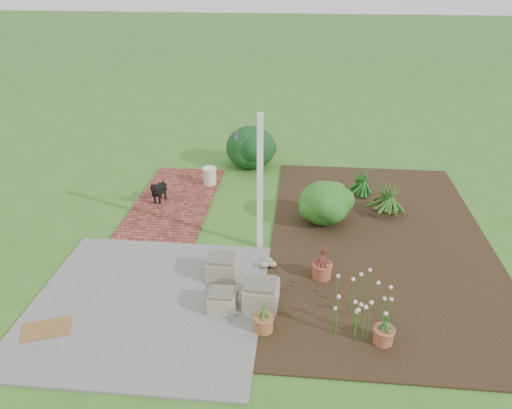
# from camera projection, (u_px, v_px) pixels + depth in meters

# --- Properties ---
(ground) EXTENTS (80.00, 80.00, 0.00)m
(ground) POSITION_uv_depth(u_px,v_px,m) (243.00, 248.00, 9.05)
(ground) COLOR #346921
(ground) RESTS_ON ground
(concrete_patio) EXTENTS (3.50, 3.50, 0.04)m
(concrete_patio) POSITION_uv_depth(u_px,v_px,m) (148.00, 303.00, 7.60)
(concrete_patio) COLOR #5D5C5A
(concrete_patio) RESTS_ON ground
(brick_path) EXTENTS (1.60, 3.50, 0.04)m
(brick_path) POSITION_uv_depth(u_px,v_px,m) (175.00, 201.00, 10.75)
(brick_path) COLOR #5E251D
(brick_path) RESTS_ON ground
(garden_bed) EXTENTS (4.00, 7.00, 0.03)m
(garden_bed) POSITION_uv_depth(u_px,v_px,m) (379.00, 240.00, 9.27)
(garden_bed) COLOR black
(garden_bed) RESTS_ON ground
(veranda_post) EXTENTS (0.10, 0.10, 2.50)m
(veranda_post) POSITION_uv_depth(u_px,v_px,m) (260.00, 184.00, 8.55)
(veranda_post) COLOR white
(veranda_post) RESTS_ON ground
(stone_trough_near) EXTENTS (0.54, 0.54, 0.34)m
(stone_trough_near) POSITION_uv_depth(u_px,v_px,m) (261.00, 295.00, 7.48)
(stone_trough_near) COLOR gray
(stone_trough_near) RESTS_ON concrete_patio
(stone_trough_mid) EXTENTS (0.41, 0.41, 0.27)m
(stone_trough_mid) POSITION_uv_depth(u_px,v_px,m) (222.00, 301.00, 7.40)
(stone_trough_mid) COLOR gray
(stone_trough_mid) RESTS_ON concrete_patio
(stone_trough_far) EXTENTS (0.49, 0.49, 0.32)m
(stone_trough_far) POSITION_uv_depth(u_px,v_px,m) (222.00, 268.00, 8.14)
(stone_trough_far) COLOR #786C5E
(stone_trough_far) RESTS_ON concrete_patio
(coir_doormat) EXTENTS (0.75, 0.63, 0.02)m
(coir_doormat) POSITION_uv_depth(u_px,v_px,m) (46.00, 329.00, 7.04)
(coir_doormat) COLOR brown
(coir_doormat) RESTS_ON concrete_patio
(black_dog) EXTENTS (0.24, 0.55, 0.48)m
(black_dog) POSITION_uv_depth(u_px,v_px,m) (158.00, 190.00, 10.53)
(black_dog) COLOR black
(black_dog) RESTS_ON brick_path
(cream_ceramic_urn) EXTENTS (0.37, 0.37, 0.39)m
(cream_ceramic_urn) POSITION_uv_depth(u_px,v_px,m) (210.00, 176.00, 11.40)
(cream_ceramic_urn) COLOR beige
(cream_ceramic_urn) RESTS_ON brick_path
(evergreen_shrub) EXTENTS (1.17, 1.17, 0.86)m
(evergreen_shrub) POSITION_uv_depth(u_px,v_px,m) (325.00, 202.00, 9.71)
(evergreen_shrub) COLOR #15420C
(evergreen_shrub) RESTS_ON garden_bed
(agapanthus_clump_back) EXTENTS (1.11, 1.11, 0.85)m
(agapanthus_clump_back) POSITION_uv_depth(u_px,v_px,m) (387.00, 194.00, 10.02)
(agapanthus_clump_back) COLOR #173D0C
(agapanthus_clump_back) RESTS_ON garden_bed
(agapanthus_clump_front) EXTENTS (0.98, 0.98, 0.70)m
(agapanthus_clump_front) POSITION_uv_depth(u_px,v_px,m) (361.00, 180.00, 10.85)
(agapanthus_clump_front) COLOR #103911
(agapanthus_clump_front) RESTS_ON garden_bed
(pink_flower_patch) EXTENTS (1.40, 1.40, 0.69)m
(pink_flower_patch) POSITION_uv_depth(u_px,v_px,m) (369.00, 306.00, 6.96)
(pink_flower_patch) COLOR #113D0F
(pink_flower_patch) RESTS_ON garden_bed
(terracotta_pot_bronze) EXTENTS (0.32, 0.32, 0.25)m
(terracotta_pot_bronze) POSITION_uv_depth(u_px,v_px,m) (322.00, 271.00, 8.14)
(terracotta_pot_bronze) COLOR #974B33
(terracotta_pot_bronze) RESTS_ON garden_bed
(terracotta_pot_small_left) EXTENTS (0.27, 0.27, 0.22)m
(terracotta_pot_small_left) POSITION_uv_depth(u_px,v_px,m) (383.00, 336.00, 6.78)
(terracotta_pot_small_left) COLOR #9B4F34
(terracotta_pot_small_left) RESTS_ON garden_bed
(terracotta_pot_small_right) EXTENTS (0.29, 0.29, 0.23)m
(terracotta_pot_small_right) POSITION_uv_depth(u_px,v_px,m) (263.00, 323.00, 6.99)
(terracotta_pot_small_right) COLOR #935932
(terracotta_pot_small_right) RESTS_ON garden_bed
(purple_flowering_bush) EXTENTS (1.50, 1.50, 1.05)m
(purple_flowering_bush) POSITION_uv_depth(u_px,v_px,m) (251.00, 146.00, 12.32)
(purple_flowering_bush) COLOR black
(purple_flowering_bush) RESTS_ON ground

